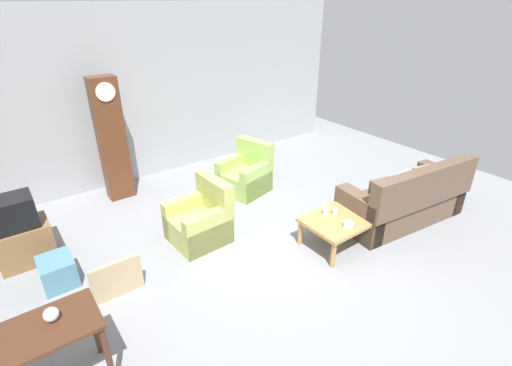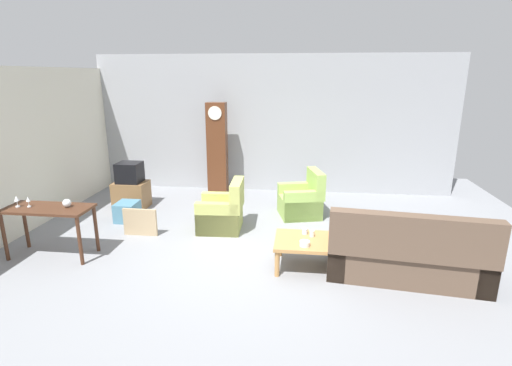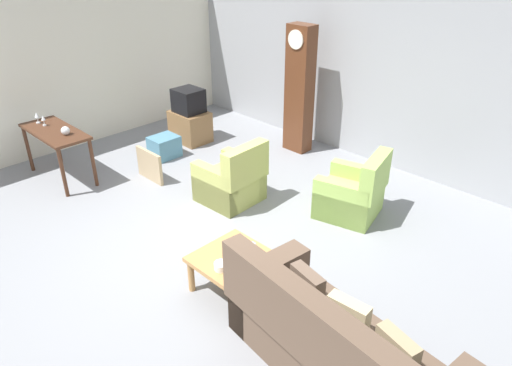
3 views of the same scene
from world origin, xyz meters
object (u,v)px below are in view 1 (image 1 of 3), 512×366
(tv_stand_cabinet, at_px, (25,243))
(storage_box_blue, at_px, (58,271))
(glass_dome_cloche, at_px, (51,314))
(bowl_white_stacked, at_px, (348,224))
(cup_blue_rimmed, at_px, (326,211))
(framed_picture_leaning, at_px, (117,279))
(coffee_table_wood, at_px, (338,222))
(console_table_dark, at_px, (18,351))
(tv_crt, at_px, (14,212))
(cup_white_porcelain, at_px, (335,211))
(armchair_olive_near, at_px, (201,221))
(grandfather_clock, at_px, (112,140))
(armchair_olive_far, at_px, (246,175))
(couch_floral, at_px, (405,201))

(tv_stand_cabinet, bearing_deg, storage_box_blue, -72.15)
(glass_dome_cloche, distance_m, bowl_white_stacked, 3.62)
(tv_stand_cabinet, distance_m, storage_box_blue, 0.80)
(storage_box_blue, bearing_deg, cup_blue_rimmed, -20.66)
(tv_stand_cabinet, bearing_deg, framed_picture_leaning, -61.03)
(coffee_table_wood, bearing_deg, console_table_dark, -178.74)
(tv_crt, height_order, cup_white_porcelain, tv_crt)
(console_table_dark, height_order, bowl_white_stacked, console_table_dark)
(tv_stand_cabinet, relative_size, cup_blue_rimmed, 7.57)
(armchair_olive_near, xyz_separation_m, console_table_dark, (-2.42, -1.38, 0.37))
(glass_dome_cloche, bearing_deg, cup_blue_rimmed, 4.07)
(grandfather_clock, bearing_deg, tv_stand_cabinet, -146.47)
(armchair_olive_far, height_order, cup_blue_rimmed, armchair_olive_far)
(tv_stand_cabinet, xyz_separation_m, glass_dome_cloche, (0.05, -2.30, 0.58))
(storage_box_blue, bearing_deg, cup_white_porcelain, -21.36)
(couch_floral, xyz_separation_m, storage_box_blue, (-4.79, 1.68, -0.17))
(storage_box_blue, relative_size, cup_white_porcelain, 4.78)
(tv_stand_cabinet, height_order, framed_picture_leaning, tv_stand_cabinet)
(armchair_olive_far, bearing_deg, tv_stand_cabinet, 178.76)
(armchair_olive_far, bearing_deg, tv_crt, 178.76)
(cup_white_porcelain, bearing_deg, storage_box_blue, 158.64)
(tv_crt, relative_size, bowl_white_stacked, 3.30)
(armchair_olive_far, distance_m, tv_stand_cabinet, 3.60)
(armchair_olive_far, bearing_deg, framed_picture_leaning, -154.53)
(tv_stand_cabinet, bearing_deg, tv_crt, 0.00)
(console_table_dark, bearing_deg, tv_crt, 83.95)
(glass_dome_cloche, distance_m, cup_white_porcelain, 3.73)
(bowl_white_stacked, bearing_deg, grandfather_clock, 119.33)
(armchair_olive_near, distance_m, cup_blue_rimmed, 1.84)
(bowl_white_stacked, bearing_deg, couch_floral, 1.48)
(couch_floral, xyz_separation_m, tv_stand_cabinet, (-5.04, 2.44, -0.08))
(grandfather_clock, xyz_separation_m, cup_white_porcelain, (2.11, -3.22, -0.60))
(armchair_olive_near, xyz_separation_m, glass_dome_cloche, (-2.12, -1.33, 0.56))
(cup_blue_rimmed, bearing_deg, cup_white_porcelain, -40.21)
(grandfather_clock, distance_m, storage_box_blue, 2.48)
(armchair_olive_near, distance_m, cup_white_porcelain, 1.97)
(armchair_olive_near, relative_size, storage_box_blue, 2.01)
(couch_floral, height_order, tv_crt, couch_floral)
(cup_white_porcelain, bearing_deg, bowl_white_stacked, -107.27)
(armchair_olive_far, relative_size, tv_crt, 1.99)
(tv_crt, bearing_deg, grandfather_clock, 33.53)
(tv_crt, bearing_deg, storage_box_blue, -72.15)
(cup_blue_rimmed, bearing_deg, armchair_olive_near, 143.99)
(glass_dome_cloche, bearing_deg, framed_picture_leaning, 49.99)
(couch_floral, height_order, coffee_table_wood, couch_floral)
(armchair_olive_near, bearing_deg, bowl_white_stacked, -45.58)
(couch_floral, xyz_separation_m, console_table_dark, (-5.29, 0.09, 0.32))
(coffee_table_wood, distance_m, glass_dome_cloche, 3.68)
(armchair_olive_near, relative_size, cup_blue_rimmed, 10.25)
(armchair_olive_near, distance_m, tv_stand_cabinet, 2.37)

